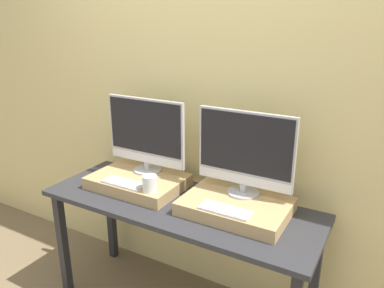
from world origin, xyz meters
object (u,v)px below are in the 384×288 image
object	(u,v)px
monitor_left	(146,134)
keyboard_right	(225,210)
keyboard_left	(124,183)
monitor_right	(245,152)
mug	(150,184)

from	to	relation	value
monitor_left	keyboard_right	xyz separation A→B (m)	(0.67, -0.24, -0.24)
keyboard_left	keyboard_right	size ratio (longest dim) A/B	1.00
monitor_right	monitor_left	bearing A→B (deg)	180.00
keyboard_left	monitor_right	xyz separation A→B (m)	(0.67, 0.24, 0.24)
monitor_left	mug	size ratio (longest dim) A/B	5.81
monitor_left	mug	xyz separation A→B (m)	(0.19, -0.24, -0.20)
monitor_left	monitor_right	xyz separation A→B (m)	(0.67, 0.00, 0.00)
monitor_left	keyboard_right	distance (m)	0.75
monitor_right	keyboard_right	xyz separation A→B (m)	(0.00, -0.24, -0.24)
monitor_right	keyboard_right	size ratio (longest dim) A/B	2.03
mug	monitor_right	size ratio (longest dim) A/B	0.17
monitor_left	mug	distance (m)	0.37
keyboard_left	keyboard_right	xyz separation A→B (m)	(0.67, 0.00, 0.00)
mug	monitor_right	xyz separation A→B (m)	(0.47, 0.24, 0.20)
mug	monitor_right	distance (m)	0.57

